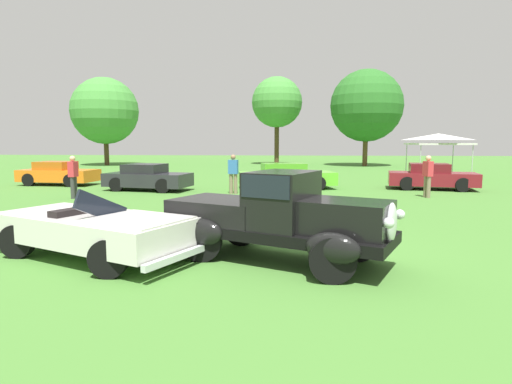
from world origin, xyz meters
The scene contains 14 objects.
ground_plane centered at (0.00, 0.00, 0.00)m, with size 120.00×120.00×0.00m, color #42752D.
feature_pickup_truck centered at (-0.29, -0.55, 0.87)m, with size 4.50×3.15×1.70m.
neighbor_convertible centered at (-3.78, -0.60, 0.58)m, with size 4.46×3.28×1.40m.
show_car_orange centered at (-11.96, 12.66, 0.60)m, with size 3.99×2.06×1.22m.
show_car_charcoal centered at (-6.56, 10.63, 0.60)m, with size 4.10×2.39×1.22m.
show_car_lime centered at (-0.17, 11.75, 0.60)m, with size 4.74×2.56×1.22m.
show_car_burgundy centered at (6.63, 12.00, 0.60)m, with size 4.17×2.41×1.22m.
spectator_near_truck centered at (5.49, 9.00, 0.91)m, with size 0.34×0.45×1.69m.
spectator_between_cars centered at (-8.57, 7.73, 0.91)m, with size 0.25×0.40×1.69m.
spectator_by_row centered at (-2.45, 9.70, 0.91)m, with size 0.43×0.30×1.69m.
canopy_tent_left_field centered at (8.78, 17.60, 2.42)m, with size 3.16×3.16×2.71m.
treeline_far_left centered at (-17.19, 30.69, 5.07)m, with size 6.18×6.18×8.17m.
treeline_mid_left centered at (-1.17, 33.00, 5.95)m, with size 4.83×4.83×8.39m.
treeline_center centered at (6.98, 31.30, 5.44)m, with size 6.50×6.50×8.70m.
Camera 1 is at (-0.13, -8.42, 2.25)m, focal length 29.82 mm.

